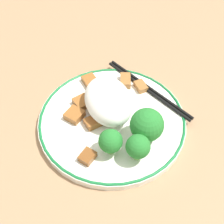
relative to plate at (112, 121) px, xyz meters
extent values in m
plane|color=#9E7A56|center=(0.00, 0.00, -0.01)|extent=(3.00, 3.00, 0.00)
cylinder|color=white|center=(0.00, 0.00, 0.00)|extent=(0.27, 0.27, 0.01)
torus|color=#197238|center=(0.00, 0.00, 0.01)|extent=(0.27, 0.27, 0.01)
ellipsoid|color=white|center=(0.02, 0.00, 0.03)|extent=(0.11, 0.08, 0.06)
cylinder|color=#72AD4C|center=(-0.06, 0.02, 0.01)|extent=(0.01, 0.01, 0.01)
sphere|color=#267A2D|center=(-0.06, 0.02, 0.03)|extent=(0.04, 0.04, 0.04)
cylinder|color=#72AD4C|center=(-0.09, -0.01, 0.01)|extent=(0.01, 0.01, 0.02)
sphere|color=#267A2D|center=(-0.09, -0.01, 0.04)|extent=(0.04, 0.04, 0.04)
cylinder|color=#72AD4C|center=(-0.06, -0.04, 0.01)|extent=(0.01, 0.01, 0.02)
sphere|color=#267A2D|center=(-0.06, -0.04, 0.04)|extent=(0.06, 0.06, 0.06)
cube|color=brown|center=(0.00, 0.03, 0.01)|extent=(0.03, 0.04, 0.01)
cube|color=#9E6633|center=(0.05, -0.08, 0.01)|extent=(0.03, 0.02, 0.01)
cube|color=#995B28|center=(0.03, 0.06, 0.01)|extent=(0.04, 0.04, 0.01)
cube|color=#995B28|center=(0.05, 0.04, 0.01)|extent=(0.04, 0.04, 0.01)
cube|color=brown|center=(-0.07, 0.07, 0.01)|extent=(0.03, 0.03, 0.01)
cube|color=#995B28|center=(0.10, 0.01, 0.01)|extent=(0.04, 0.03, 0.01)
cube|color=#9E6633|center=(0.08, -0.06, 0.01)|extent=(0.04, 0.03, 0.01)
cylinder|color=black|center=(0.05, -0.09, 0.01)|extent=(0.20, 0.09, 0.01)
cylinder|color=black|center=(0.04, -0.09, 0.01)|extent=(0.20, 0.09, 0.01)
camera|label=1|loc=(-0.33, 0.12, 0.45)|focal=50.00mm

